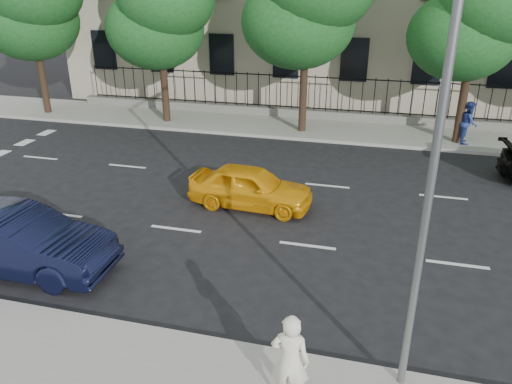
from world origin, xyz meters
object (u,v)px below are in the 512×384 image
street_light (438,108)px  yellow_taxi (251,187)px  navy_sedan (18,242)px  woman_near (290,361)px

street_light → yellow_taxi: size_ratio=1.99×
street_light → yellow_taxi: (-4.74, 6.41, -4.46)m
yellow_taxi → navy_sedan: 7.04m
yellow_taxi → navy_sedan: (-4.73, -5.21, 0.13)m
street_light → woman_near: size_ratio=4.39×
yellow_taxi → navy_sedan: bearing=141.4°
yellow_taxi → street_light: bearing=-139.9°
street_light → navy_sedan: bearing=172.8°
navy_sedan → woman_near: 8.04m
navy_sedan → woman_near: bearing=-111.0°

